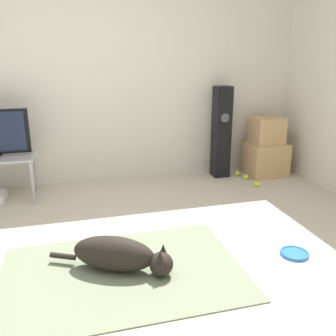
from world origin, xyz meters
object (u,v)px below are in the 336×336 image
object	(u,v)px
cardboard_box_upper	(267,130)
floor_speaker	(221,132)
frisbee	(294,253)
tennis_ball_near_speaker	(237,173)
cardboard_box_lower	(265,159)
dog	(119,255)
tennis_ball_loose_on_carpet	(246,177)
tennis_ball_by_boxes	(257,184)

from	to	relation	value
cardboard_box_upper	floor_speaker	distance (m)	0.58
cardboard_box_upper	frisbee	bearing A→B (deg)	-112.32
tennis_ball_near_speaker	cardboard_box_lower	bearing A→B (deg)	-6.44
cardboard_box_upper	tennis_ball_near_speaker	world-z (taller)	cardboard_box_upper
dog	floor_speaker	size ratio (longest dim) A/B	0.75
dog	tennis_ball_near_speaker	distance (m)	2.51
dog	tennis_ball_loose_on_carpet	size ratio (longest dim) A/B	12.79
tennis_ball_near_speaker	tennis_ball_loose_on_carpet	world-z (taller)	same
cardboard_box_upper	tennis_ball_loose_on_carpet	bearing A→B (deg)	-158.22
floor_speaker	tennis_ball_by_boxes	xyz separation A→B (m)	(0.25, -0.51, -0.53)
cardboard_box_upper	tennis_ball_near_speaker	xyz separation A→B (m)	(-0.35, 0.04, -0.54)
dog	floor_speaker	bearing A→B (deg)	50.19
cardboard_box_lower	tennis_ball_by_boxes	xyz separation A→B (m)	(-0.32, -0.40, -0.17)
frisbee	floor_speaker	world-z (taller)	floor_speaker
cardboard_box_lower	tennis_ball_near_speaker	xyz separation A→B (m)	(-0.36, 0.04, -0.17)
frisbee	cardboard_box_upper	bearing A→B (deg)	67.68
dog	cardboard_box_upper	world-z (taller)	cardboard_box_upper
cardboard_box_lower	tennis_ball_by_boxes	bearing A→B (deg)	-128.98
floor_speaker	tennis_ball_by_boxes	bearing A→B (deg)	-63.58
frisbee	cardboard_box_upper	world-z (taller)	cardboard_box_upper
floor_speaker	tennis_ball_near_speaker	bearing A→B (deg)	-18.55
dog	frisbee	world-z (taller)	dog
frisbee	tennis_ball_by_boxes	world-z (taller)	tennis_ball_by_boxes
cardboard_box_upper	floor_speaker	xyz separation A→B (m)	(-0.57, 0.11, -0.01)
cardboard_box_upper	dog	bearing A→B (deg)	-140.43
dog	frisbee	bearing A→B (deg)	-5.42
floor_speaker	frisbee	bearing A→B (deg)	-95.84
cardboard_box_lower	tennis_ball_near_speaker	world-z (taller)	cardboard_box_lower
cardboard_box_lower	tennis_ball_by_boxes	world-z (taller)	cardboard_box_lower
dog	frisbee	distance (m)	1.36
tennis_ball_loose_on_carpet	tennis_ball_near_speaker	bearing A→B (deg)	103.57
dog	tennis_ball_near_speaker	bearing A→B (deg)	45.40
floor_speaker	tennis_ball_loose_on_carpet	distance (m)	0.63
dog	tennis_ball_by_boxes	world-z (taller)	dog
floor_speaker	tennis_ball_near_speaker	distance (m)	0.58
frisbee	cardboard_box_lower	xyz separation A→B (m)	(0.78, 1.87, 0.19)
dog	cardboard_box_lower	bearing A→B (deg)	39.40
cardboard_box_upper	cardboard_box_lower	bearing A→B (deg)	-17.19
frisbee	floor_speaker	bearing A→B (deg)	84.16
tennis_ball_near_speaker	cardboard_box_upper	bearing A→B (deg)	-6.16
frisbee	cardboard_box_upper	size ratio (longest dim) A/B	0.60
tennis_ball_near_speaker	tennis_ball_loose_on_carpet	size ratio (longest dim) A/B	1.00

